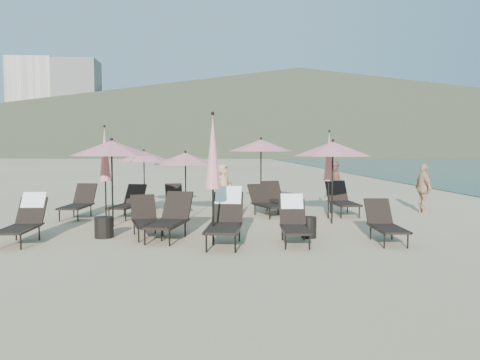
{
  "coord_description": "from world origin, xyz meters",
  "views": [
    {
      "loc": [
        -1.32,
        -10.7,
        2.1
      ],
      "look_at": [
        -0.33,
        3.5,
        1.1
      ],
      "focal_mm": 35.0,
      "sensor_mm": 36.0,
      "label": 1
    }
  ],
  "objects": [
    {
      "name": "lounger_7",
      "position": [
        -3.71,
        3.54,
        0.44
      ],
      "size": [
        1.02,
        1.74,
        0.94
      ],
      "rotation": [
        0.0,
        0.0,
        -0.26
      ],
      "color": "black",
      "rests_on": "ground"
    },
    {
      "name": "side_table_0",
      "position": [
        -3.73,
        0.24,
        0.24
      ],
      "size": [
        0.44,
        0.44,
        0.48
      ],
      "primitive_type": "cylinder",
      "color": "black",
      "rests_on": "ground"
    },
    {
      "name": "beachgoer_b",
      "position": [
        3.46,
        6.6,
        0.79
      ],
      "size": [
        0.77,
        0.89,
        1.59
      ],
      "primitive_type": "imported",
      "rotation": [
        0.0,
        0.0,
        -1.33
      ],
      "color": "#99604F",
      "rests_on": "ground"
    },
    {
      "name": "lounger_9",
      "position": [
        0.46,
        3.47,
        0.44
      ],
      "size": [
        1.11,
        1.73,
        0.93
      ],
      "rotation": [
        0.0,
        0.0,
        0.34
      ],
      "color": "black",
      "rests_on": "ground"
    },
    {
      "name": "lounger_5",
      "position": [
        2.61,
        -0.66,
        0.42
      ],
      "size": [
        0.68,
        1.59,
        0.9
      ],
      "rotation": [
        0.0,
        0.0,
        -0.06
      ],
      "color": "black",
      "rests_on": "ground"
    },
    {
      "name": "lounger_10",
      "position": [
        0.95,
        4.34,
        0.45
      ],
      "size": [
        0.96,
        1.77,
        0.96
      ],
      "rotation": [
        0.0,
        0.0,
        0.21
      ],
      "color": "black",
      "rests_on": "ground"
    },
    {
      "name": "beachgoer_c",
      "position": [
        5.58,
        3.74,
        0.79
      ],
      "size": [
        0.43,
        0.94,
        1.58
      ],
      "primitive_type": "imported",
      "rotation": [
        0.0,
        0.0,
        1.62
      ],
      "color": "tan",
      "rests_on": "ground"
    },
    {
      "name": "umbrella_closed_0",
      "position": [
        -1.21,
        -0.82,
        1.98
      ],
      "size": [
        0.33,
        0.33,
        2.85
      ],
      "color": "black",
      "rests_on": "ground"
    },
    {
      "name": "volcanic_headland",
      "position": [
        71.37,
        302.62,
        26.49
      ],
      "size": [
        690.0,
        690.0,
        55.0
      ],
      "color": "brown",
      "rests_on": "ground"
    },
    {
      "name": "side_table_1",
      "position": [
        1.02,
        -0.11,
        0.24
      ],
      "size": [
        0.35,
        0.35,
        0.49
      ],
      "primitive_type": "cylinder",
      "color": "black",
      "rests_on": "ground"
    },
    {
      "name": "lounger_11",
      "position": [
        2.86,
        3.57,
        0.47
      ],
      "size": [
        0.71,
        1.77,
        1.01
      ],
      "rotation": [
        0.0,
        0.0,
        0.02
      ],
      "color": "black",
      "rests_on": "ground"
    },
    {
      "name": "umbrella_open_3",
      "position": [
        -3.46,
        5.24,
        1.8
      ],
      "size": [
        1.89,
        1.89,
        2.03
      ],
      "color": "black",
      "rests_on": "ground"
    },
    {
      "name": "hotel_skyline",
      "position": [
        -93.62,
        271.21,
        24.18
      ],
      "size": [
        109.0,
        82.0,
        55.0
      ],
      "color": "beige",
      "rests_on": "ground"
    },
    {
      "name": "umbrella_closed_2",
      "position": [
        -4.16,
        2.48,
        1.89
      ],
      "size": [
        0.32,
        0.32,
        2.72
      ],
      "color": "black",
      "rests_on": "ground"
    },
    {
      "name": "umbrella_open_4",
      "position": [
        0.55,
        5.62,
        2.16
      ],
      "size": [
        2.27,
        2.27,
        2.45
      ],
      "color": "black",
      "rests_on": "ground"
    },
    {
      "name": "lounger_8",
      "position": [
        -2.38,
        4.66,
        0.41
      ],
      "size": [
        0.83,
        1.59,
        0.87
      ],
      "rotation": [
        0.0,
        0.0,
        0.18
      ],
      "color": "black",
      "rests_on": "ground"
    },
    {
      "name": "lounger_0",
      "position": [
        -5.38,
        -0.11,
        0.5
      ],
      "size": [
        0.65,
        1.69,
        1.05
      ],
      "rotation": [
        0.0,
        0.0,
        -0.02
      ],
      "color": "black",
      "rests_on": "ground"
    },
    {
      "name": "lounger_6",
      "position": [
        -5.17,
        3.5,
        0.45
      ],
      "size": [
        0.81,
        1.75,
        0.97
      ],
      "rotation": [
        0.0,
        0.0,
        -0.1
      ],
      "color": "black",
      "rests_on": "ground"
    },
    {
      "name": "ground",
      "position": [
        0.0,
        0.0,
        0.0
      ],
      "size": [
        800.0,
        800.0,
        0.0
      ],
      "primitive_type": "plane",
      "color": "#D6BA8C",
      "rests_on": "ground"
    },
    {
      "name": "umbrella_open_0",
      "position": [
        -3.83,
        1.77,
        2.07
      ],
      "size": [
        2.18,
        2.18,
        2.35
      ],
      "color": "black",
      "rests_on": "ground"
    },
    {
      "name": "lounger_3",
      "position": [
        -0.93,
        -0.54,
        0.57
      ],
      "size": [
        0.95,
        1.99,
        1.19
      ],
      "rotation": [
        0.0,
        0.0,
        -0.14
      ],
      "color": "black",
      "rests_on": "ground"
    },
    {
      "name": "lounger_4",
      "position": [
        0.59,
        -0.54,
        0.48
      ],
      "size": [
        0.74,
        1.67,
        1.01
      ],
      "rotation": [
        0.0,
        0.0,
        -0.09
      ],
      "color": "black",
      "rests_on": "ground"
    },
    {
      "name": "lounger_2",
      "position": [
        -2.19,
        0.05,
        0.48
      ],
      "size": [
        1.11,
        1.89,
        1.02
      ],
      "rotation": [
        0.0,
        0.0,
        -0.26
      ],
      "color": "black",
      "rests_on": "ground"
    },
    {
      "name": "umbrella_closed_1",
      "position": [
        2.23,
        2.75,
        1.81
      ],
      "size": [
        0.3,
        0.3,
        2.6
      ],
      "color": "black",
      "rests_on": "ground"
    },
    {
      "name": "umbrella_open_2",
      "position": [
        2.08,
        1.83,
        2.05
      ],
      "size": [
        2.16,
        2.16,
        2.32
      ],
      "color": "black",
      "rests_on": "ground"
    },
    {
      "name": "umbrella_open_1",
      "position": [
        -1.95,
        2.73,
        1.77
      ],
      "size": [
        1.86,
        1.86,
        2.01
      ],
      "color": "black",
      "rests_on": "ground"
    },
    {
      "name": "lounger_1",
      "position": [
        -2.78,
        0.4,
        0.43
      ],
      "size": [
        0.98,
        1.7,
        0.92
      ],
      "rotation": [
        0.0,
        0.0,
        0.25
      ],
      "color": "black",
      "rests_on": "ground"
    },
    {
      "name": "beachgoer_a",
      "position": [
        -0.86,
        2.19,
        0.82
      ],
      "size": [
        0.69,
        0.7,
        1.63
      ],
      "primitive_type": "imported",
      "rotation": [
        0.0,
        0.0,
        0.83
      ],
      "color": "tan",
      "rests_on": "ground"
    }
  ]
}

